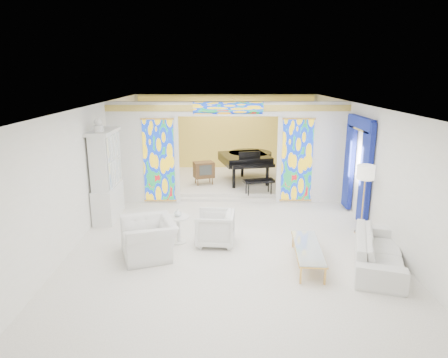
{
  "coord_description": "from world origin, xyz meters",
  "views": [
    {
      "loc": [
        -0.22,
        -9.56,
        3.76
      ],
      "look_at": [
        -0.14,
        0.2,
        1.18
      ],
      "focal_mm": 32.0,
      "sensor_mm": 36.0,
      "label": 1
    }
  ],
  "objects_px": {
    "grand_piano": "(248,158)",
    "armchair_left": "(149,238)",
    "china_cabinet": "(107,176)",
    "tv_console": "(204,170)",
    "coffee_table": "(308,248)",
    "armchair_right": "(215,228)",
    "sofa": "(379,251)"
  },
  "relations": [
    {
      "from": "grand_piano",
      "to": "armchair_left",
      "type": "bearing_deg",
      "value": -126.94
    },
    {
      "from": "china_cabinet",
      "to": "tv_console",
      "type": "relative_size",
      "value": 3.61
    },
    {
      "from": "china_cabinet",
      "to": "coffee_table",
      "type": "height_order",
      "value": "china_cabinet"
    },
    {
      "from": "armchair_left",
      "to": "tv_console",
      "type": "bearing_deg",
      "value": 150.03
    },
    {
      "from": "china_cabinet",
      "to": "armchair_left",
      "type": "xyz_separation_m",
      "value": [
        1.47,
        -2.3,
        -0.78
      ]
    },
    {
      "from": "china_cabinet",
      "to": "tv_console",
      "type": "distance_m",
      "value": 3.72
    },
    {
      "from": "armchair_left",
      "to": "coffee_table",
      "type": "xyz_separation_m",
      "value": [
        3.29,
        -0.44,
        -0.04
      ]
    },
    {
      "from": "coffee_table",
      "to": "grand_piano",
      "type": "xyz_separation_m",
      "value": [
        -0.83,
        5.98,
        0.6
      ]
    },
    {
      "from": "armchair_right",
      "to": "china_cabinet",
      "type": "bearing_deg",
      "value": -115.93
    },
    {
      "from": "grand_piano",
      "to": "tv_console",
      "type": "height_order",
      "value": "grand_piano"
    },
    {
      "from": "grand_piano",
      "to": "tv_console",
      "type": "xyz_separation_m",
      "value": [
        -1.49,
        -0.47,
        -0.28
      ]
    },
    {
      "from": "china_cabinet",
      "to": "grand_piano",
      "type": "xyz_separation_m",
      "value": [
        3.93,
        3.23,
        -0.22
      ]
    },
    {
      "from": "china_cabinet",
      "to": "armchair_left",
      "type": "height_order",
      "value": "china_cabinet"
    },
    {
      "from": "china_cabinet",
      "to": "tv_console",
      "type": "xyz_separation_m",
      "value": [
        2.44,
        2.76,
        -0.5
      ]
    },
    {
      "from": "china_cabinet",
      "to": "sofa",
      "type": "distance_m",
      "value": 6.84
    },
    {
      "from": "sofa",
      "to": "tv_console",
      "type": "bearing_deg",
      "value": 52.13
    },
    {
      "from": "tv_console",
      "to": "china_cabinet",
      "type": "bearing_deg",
      "value": -149.28
    },
    {
      "from": "armchair_left",
      "to": "coffee_table",
      "type": "height_order",
      "value": "armchair_left"
    },
    {
      "from": "armchair_right",
      "to": "coffee_table",
      "type": "xyz_separation_m",
      "value": [
        1.89,
        -1.02,
        -0.03
      ]
    },
    {
      "from": "sofa",
      "to": "grand_piano",
      "type": "relative_size",
      "value": 0.73
    },
    {
      "from": "armchair_right",
      "to": "sofa",
      "type": "relative_size",
      "value": 0.37
    },
    {
      "from": "sofa",
      "to": "grand_piano",
      "type": "height_order",
      "value": "grand_piano"
    },
    {
      "from": "china_cabinet",
      "to": "coffee_table",
      "type": "distance_m",
      "value": 5.55
    },
    {
      "from": "china_cabinet",
      "to": "coffee_table",
      "type": "bearing_deg",
      "value": -29.96
    },
    {
      "from": "china_cabinet",
      "to": "armchair_right",
      "type": "bearing_deg",
      "value": -31.04
    },
    {
      "from": "coffee_table",
      "to": "tv_console",
      "type": "distance_m",
      "value": 5.98
    },
    {
      "from": "sofa",
      "to": "coffee_table",
      "type": "bearing_deg",
      "value": 104.65
    },
    {
      "from": "china_cabinet",
      "to": "coffee_table",
      "type": "xyz_separation_m",
      "value": [
        4.76,
        -2.74,
        -0.82
      ]
    },
    {
      "from": "armchair_left",
      "to": "grand_piano",
      "type": "distance_m",
      "value": 6.08
    },
    {
      "from": "armchair_right",
      "to": "coffee_table",
      "type": "distance_m",
      "value": 2.15
    },
    {
      "from": "armchair_left",
      "to": "sofa",
      "type": "height_order",
      "value": "armchair_left"
    },
    {
      "from": "tv_console",
      "to": "sofa",
      "type": "bearing_deg",
      "value": -74.16
    }
  ]
}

